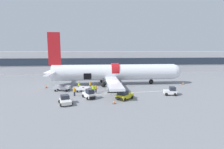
{
  "coord_description": "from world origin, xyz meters",
  "views": [
    {
      "loc": [
        -2.89,
        -33.53,
        8.33
      ],
      "look_at": [
        0.82,
        5.02,
        2.8
      ],
      "focal_mm": 28.0,
      "sensor_mm": 36.0,
      "label": 1
    }
  ],
  "objects_px": {
    "airplane": "(113,73)",
    "ground_crew_helper": "(90,85)",
    "baggage_cart_loading": "(84,90)",
    "ground_crew_loader_a": "(94,89)",
    "baggage_tug_rear": "(65,100)",
    "baggage_cart_queued": "(62,88)",
    "ground_crew_loader_b": "(74,91)",
    "baggage_tug_lead": "(124,95)",
    "ground_crew_supervisor": "(96,88)",
    "baggage_tug_mid": "(171,91)",
    "baggage_tug_spare": "(89,94)",
    "ground_crew_driver": "(79,85)"
  },
  "relations": [
    {
      "from": "baggage_cart_queued",
      "to": "ground_crew_loader_b",
      "type": "height_order",
      "value": "ground_crew_loader_b"
    },
    {
      "from": "ground_crew_loader_a",
      "to": "ground_crew_helper",
      "type": "xyz_separation_m",
      "value": [
        -0.76,
        4.34,
        -0.08
      ]
    },
    {
      "from": "baggage_tug_rear",
      "to": "baggage_tug_spare",
      "type": "bearing_deg",
      "value": 39.38
    },
    {
      "from": "ground_crew_loader_b",
      "to": "ground_crew_supervisor",
      "type": "bearing_deg",
      "value": 29.26
    },
    {
      "from": "ground_crew_driver",
      "to": "baggage_cart_queued",
      "type": "bearing_deg",
      "value": -157.48
    },
    {
      "from": "baggage_tug_spare",
      "to": "ground_crew_loader_a",
      "type": "xyz_separation_m",
      "value": [
        0.77,
        2.79,
        0.27
      ]
    },
    {
      "from": "baggage_tug_mid",
      "to": "baggage_tug_rear",
      "type": "xyz_separation_m",
      "value": [
        -18.52,
        -3.73,
        -0.07
      ]
    },
    {
      "from": "ground_crew_loader_a",
      "to": "ground_crew_loader_b",
      "type": "relative_size",
      "value": 1.14
    },
    {
      "from": "baggage_cart_queued",
      "to": "baggage_tug_mid",
      "type": "bearing_deg",
      "value": -14.19
    },
    {
      "from": "baggage_tug_lead",
      "to": "ground_crew_loader_b",
      "type": "bearing_deg",
      "value": 160.6
    },
    {
      "from": "airplane",
      "to": "ground_crew_loader_b",
      "type": "bearing_deg",
      "value": -129.81
    },
    {
      "from": "baggage_tug_spare",
      "to": "ground_crew_loader_b",
      "type": "xyz_separation_m",
      "value": [
        -2.68,
        1.89,
        0.15
      ]
    },
    {
      "from": "baggage_tug_spare",
      "to": "baggage_tug_lead",
      "type": "bearing_deg",
      "value": -10.9
    },
    {
      "from": "airplane",
      "to": "baggage_tug_lead",
      "type": "height_order",
      "value": "airplane"
    },
    {
      "from": "airplane",
      "to": "ground_crew_driver",
      "type": "relative_size",
      "value": 21.29
    },
    {
      "from": "baggage_cart_queued",
      "to": "ground_crew_helper",
      "type": "bearing_deg",
      "value": 11.04
    },
    {
      "from": "baggage_tug_lead",
      "to": "baggage_cart_loading",
      "type": "height_order",
      "value": "baggage_tug_lead"
    },
    {
      "from": "baggage_tug_rear",
      "to": "ground_crew_loader_a",
      "type": "bearing_deg",
      "value": 52.87
    },
    {
      "from": "baggage_cart_loading",
      "to": "ground_crew_driver",
      "type": "distance_m",
      "value": 3.02
    },
    {
      "from": "ground_crew_helper",
      "to": "baggage_cart_queued",
      "type": "bearing_deg",
      "value": -168.96
    },
    {
      "from": "airplane",
      "to": "ground_crew_helper",
      "type": "distance_m",
      "value": 7.15
    },
    {
      "from": "baggage_tug_mid",
      "to": "baggage_cart_queued",
      "type": "bearing_deg",
      "value": 165.81
    },
    {
      "from": "airplane",
      "to": "baggage_tug_spare",
      "type": "height_order",
      "value": "airplane"
    },
    {
      "from": "ground_crew_loader_b",
      "to": "ground_crew_driver",
      "type": "relative_size",
      "value": 1.05
    },
    {
      "from": "ground_crew_supervisor",
      "to": "ground_crew_helper",
      "type": "distance_m",
      "value": 3.29
    },
    {
      "from": "baggage_tug_mid",
      "to": "baggage_tug_lead",
      "type": "bearing_deg",
      "value": -167.73
    },
    {
      "from": "ground_crew_helper",
      "to": "ground_crew_loader_b",
      "type": "bearing_deg",
      "value": -117.13
    },
    {
      "from": "baggage_tug_lead",
      "to": "ground_crew_loader_a",
      "type": "height_order",
      "value": "ground_crew_loader_a"
    },
    {
      "from": "ground_crew_loader_b",
      "to": "ground_crew_supervisor",
      "type": "xyz_separation_m",
      "value": [
        3.89,
        2.18,
        -0.04
      ]
    },
    {
      "from": "ground_crew_loader_b",
      "to": "ground_crew_driver",
      "type": "xyz_separation_m",
      "value": [
        0.35,
        5.51,
        -0.04
      ]
    },
    {
      "from": "ground_crew_loader_a",
      "to": "ground_crew_helper",
      "type": "height_order",
      "value": "ground_crew_loader_a"
    },
    {
      "from": "baggage_tug_spare",
      "to": "baggage_cart_queued",
      "type": "bearing_deg",
      "value": 132.87
    },
    {
      "from": "baggage_tug_mid",
      "to": "ground_crew_helper",
      "type": "distance_m",
      "value": 16.25
    },
    {
      "from": "ground_crew_supervisor",
      "to": "baggage_tug_lead",
      "type": "bearing_deg",
      "value": -47.83
    },
    {
      "from": "baggage_tug_rear",
      "to": "ground_crew_supervisor",
      "type": "relative_size",
      "value": 2.16
    },
    {
      "from": "baggage_tug_rear",
      "to": "ground_crew_supervisor",
      "type": "xyz_separation_m",
      "value": [
        4.75,
        6.97,
        0.22
      ]
    },
    {
      "from": "baggage_cart_queued",
      "to": "ground_crew_loader_b",
      "type": "xyz_separation_m",
      "value": [
        2.93,
        -4.15,
        0.31
      ]
    },
    {
      "from": "baggage_tug_mid",
      "to": "ground_crew_loader_a",
      "type": "height_order",
      "value": "ground_crew_loader_a"
    },
    {
      "from": "baggage_tug_spare",
      "to": "ground_crew_helper",
      "type": "relative_size",
      "value": 1.87
    },
    {
      "from": "baggage_cart_loading",
      "to": "baggage_tug_mid",
      "type": "bearing_deg",
      "value": -13.14
    },
    {
      "from": "baggage_tug_lead",
      "to": "baggage_cart_queued",
      "type": "bearing_deg",
      "value": 148.11
    },
    {
      "from": "baggage_tug_mid",
      "to": "baggage_cart_queued",
      "type": "height_order",
      "value": "baggage_tug_mid"
    },
    {
      "from": "baggage_tug_spare",
      "to": "ground_crew_loader_a",
      "type": "distance_m",
      "value": 2.9
    },
    {
      "from": "baggage_tug_mid",
      "to": "baggage_cart_queued",
      "type": "xyz_separation_m",
      "value": [
        -20.59,
        5.21,
        -0.11
      ]
    },
    {
      "from": "ground_crew_driver",
      "to": "ground_crew_helper",
      "type": "bearing_deg",
      "value": -6.49
    },
    {
      "from": "baggage_tug_spare",
      "to": "ground_crew_supervisor",
      "type": "height_order",
      "value": "baggage_tug_spare"
    },
    {
      "from": "airplane",
      "to": "baggage_cart_loading",
      "type": "distance_m",
      "value": 9.76
    },
    {
      "from": "baggage_cart_loading",
      "to": "ground_crew_loader_b",
      "type": "relative_size",
      "value": 2.27
    },
    {
      "from": "baggage_tug_mid",
      "to": "ground_crew_supervisor",
      "type": "xyz_separation_m",
      "value": [
        -13.77,
        3.24,
        0.15
      ]
    },
    {
      "from": "baggage_tug_mid",
      "to": "ground_crew_loader_a",
      "type": "xyz_separation_m",
      "value": [
        -14.21,
        1.96,
        0.31
      ]
    }
  ]
}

